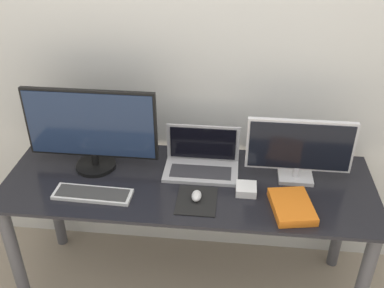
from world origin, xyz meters
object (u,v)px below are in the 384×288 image
Objects in this scene: mouse at (197,196)px; laptop at (202,160)px; book at (292,206)px; keyboard at (93,194)px; power_brick at (246,189)px; monitor_left at (91,129)px; monitor_right at (299,149)px.

laptop is at bearing 89.68° from mouse.
mouse is 0.43m from book.
power_brick is at bearing 8.09° from keyboard.
book is (0.43, -0.02, -0.00)m from mouse.
monitor_left is 1.30× the size of monitor_right.
monitor_left reaches higher than laptop.
laptop reaches higher than book.
power_brick is at bearing -37.64° from laptop.
book reaches higher than keyboard.
book is at bearing -98.70° from monitor_right.
monitor_right is (1.01, 0.00, -0.05)m from monitor_left.
monitor_left is 2.45× the size of book.
laptop is 1.39× the size of book.
keyboard is at bearing -171.91° from power_brick.
laptop reaches higher than mouse.
mouse is 0.28× the size of book.
keyboard is (0.05, -0.24, -0.22)m from monitor_left.
monitor_left is at bearing 170.09° from power_brick.
laptop is (0.54, 0.04, -0.17)m from monitor_left.
laptop is 0.56m from keyboard.
book is (0.43, -0.28, -0.04)m from laptop.
laptop is 0.52m from book.
book is at bearing -13.87° from monitor_left.
power_brick is (0.23, 0.08, -0.00)m from mouse.
mouse reaches higher than book.
monitor_left reaches higher than monitor_right.
keyboard is at bearing -166.13° from monitor_right.
laptop is at bearing 146.93° from book.
monitor_left is 1.03m from book.
laptop is 0.29m from power_brick.
book is 0.23m from power_brick.
monitor_left reaches higher than power_brick.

